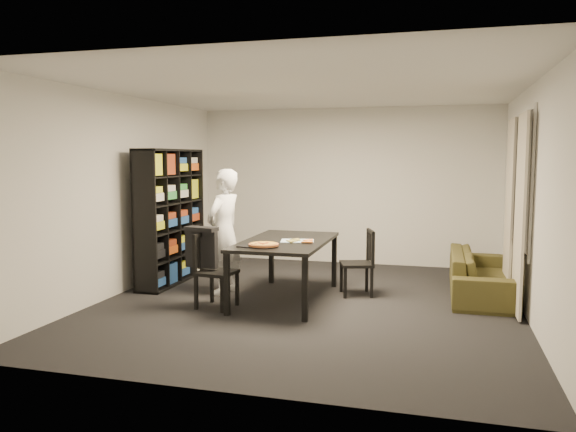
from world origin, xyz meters
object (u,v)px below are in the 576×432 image
(chair_left, at_px, (210,265))
(person, at_px, (224,231))
(bookshelf, at_px, (170,216))
(pepperoni_pizza, at_px, (264,245))
(chair_right, at_px, (363,258))
(sofa, at_px, (481,274))
(baking_tray, at_px, (258,246))
(dining_table, at_px, (286,246))

(chair_left, distance_m, person, 0.77)
(bookshelf, height_order, pepperoni_pizza, bookshelf)
(chair_left, relative_size, person, 0.54)
(chair_right, bearing_deg, chair_left, -75.73)
(chair_left, height_order, sofa, chair_left)
(bookshelf, xyz_separation_m, pepperoni_pizza, (1.74, -1.09, -0.17))
(chair_left, relative_size, pepperoni_pizza, 2.54)
(bookshelf, height_order, person, bookshelf)
(person, height_order, baking_tray, person)
(chair_right, relative_size, pepperoni_pizza, 2.44)
(chair_left, xyz_separation_m, pepperoni_pizza, (0.67, -0.01, 0.28))
(dining_table, bearing_deg, person, 171.39)
(dining_table, relative_size, pepperoni_pizza, 5.19)
(baking_tray, height_order, sofa, baking_tray)
(baking_tray, distance_m, pepperoni_pizza, 0.08)
(bookshelf, distance_m, person, 1.05)
(dining_table, bearing_deg, chair_left, -144.34)
(pepperoni_pizza, relative_size, sofa, 0.18)
(chair_right, xyz_separation_m, person, (-1.78, -0.37, 0.33))
(chair_left, distance_m, baking_tray, 0.65)
(chair_right, bearing_deg, dining_table, -78.77)
(chair_left, height_order, pepperoni_pizza, chair_left)
(bookshelf, distance_m, dining_table, 1.94)
(sofa, bearing_deg, pepperoni_pizza, 120.01)
(chair_left, bearing_deg, sofa, -57.44)
(person, height_order, pepperoni_pizza, person)
(bookshelf, distance_m, chair_left, 1.59)
(dining_table, height_order, person, person)
(bookshelf, distance_m, baking_tray, 1.99)
(bookshelf, distance_m, pepperoni_pizza, 2.06)
(sofa, bearing_deg, baking_tray, 119.02)
(person, bearing_deg, pepperoni_pizza, 61.90)
(chair_right, xyz_separation_m, baking_tray, (-1.08, -1.06, 0.28))
(sofa, bearing_deg, chair_left, 114.37)
(dining_table, distance_m, sofa, 2.57)
(bookshelf, distance_m, chair_right, 2.78)
(person, bearing_deg, baking_tray, 59.53)
(bookshelf, relative_size, sofa, 0.97)
(chair_left, xyz_separation_m, sofa, (3.16, 1.43, -0.22))
(dining_table, bearing_deg, baking_tray, -108.52)
(baking_tray, distance_m, sofa, 2.98)
(chair_left, bearing_deg, person, 16.43)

